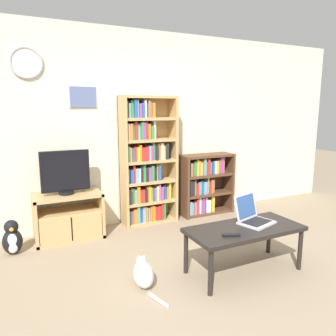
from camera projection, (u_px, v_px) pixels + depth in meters
name	position (u px, v px, depth m)	size (l,w,h in m)	color
ground_plane	(229.00, 290.00, 2.88)	(18.00, 18.00, 0.00)	gray
wall_back	(139.00, 128.00, 4.51)	(6.94, 0.09, 2.60)	beige
tv_stand	(69.00, 216.00, 3.99)	(0.80, 0.44, 0.56)	tan
television	(65.00, 173.00, 3.89)	(0.57, 0.18, 0.53)	black
bookshelf_tall	(146.00, 164.00, 4.46)	(0.76, 0.29, 1.74)	tan
bookshelf_short	(203.00, 184.00, 4.91)	(0.82, 0.30, 0.90)	brown
coffee_table	(244.00, 232.00, 3.16)	(1.13, 0.52, 0.45)	black
laptop	(252.00, 216.00, 3.28)	(0.39, 0.38, 0.28)	silver
remote_near_laptop	(231.00, 235.00, 2.93)	(0.16, 0.10, 0.02)	black
cat	(143.00, 274.00, 2.94)	(0.21, 0.56, 0.26)	white
penguin_figurine	(12.00, 239.00, 3.57)	(0.21, 0.19, 0.39)	black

